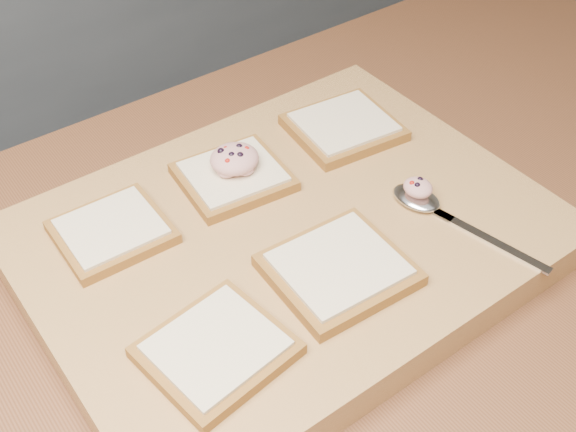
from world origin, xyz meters
The scene contains 9 objects.
cutting_board centered at (0.08, 0.03, 0.92)m, with size 0.55×0.42×0.04m, color tan.
bread_far_left centered at (-0.08, 0.12, 0.95)m, with size 0.11×0.11×0.02m.
bread_far_center centered at (0.07, 0.12, 0.95)m, with size 0.13×0.12×0.02m.
bread_far_right centered at (0.24, 0.12, 0.95)m, with size 0.14×0.13×0.02m.
bread_near_left centered at (-0.07, -0.07, 0.95)m, with size 0.13×0.13×0.02m.
bread_near_center centered at (0.08, -0.06, 0.95)m, with size 0.14×0.13×0.02m.
tuna_salad_dollop centered at (0.08, 0.12, 0.97)m, with size 0.06×0.05×0.03m.
spoon centered at (0.22, -0.04, 0.95)m, with size 0.06×0.19×0.01m.
spoon_salad centered at (0.22, -0.03, 0.97)m, with size 0.03×0.03×0.02m.
Camera 1 is at (-0.26, -0.43, 1.48)m, focal length 45.00 mm.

